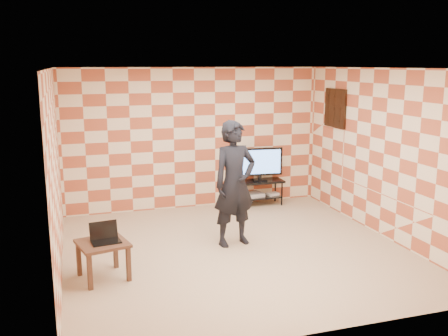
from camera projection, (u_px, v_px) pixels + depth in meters
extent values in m
plane|color=tan|center=(236.00, 250.00, 7.53)|extent=(5.00, 5.00, 0.00)
cube|color=beige|center=(195.00, 139.00, 9.59)|extent=(5.00, 0.02, 2.70)
cube|color=beige|center=(317.00, 209.00, 4.92)|extent=(5.00, 0.02, 2.70)
cube|color=beige|center=(56.00, 174.00, 6.53)|extent=(0.02, 5.00, 2.70)
cube|color=beige|center=(384.00, 154.00, 7.98)|extent=(0.02, 5.00, 2.70)
cube|color=white|center=(237.00, 68.00, 6.98)|extent=(5.00, 5.00, 0.02)
cube|color=black|center=(335.00, 108.00, 9.30)|extent=(0.04, 0.72, 0.72)
cube|color=black|center=(335.00, 108.00, 9.30)|extent=(0.04, 0.03, 0.68)
cube|color=black|center=(335.00, 108.00, 9.30)|extent=(0.04, 0.68, 0.03)
cube|color=black|center=(260.00, 181.00, 9.86)|extent=(0.93, 0.42, 0.04)
cube|color=black|center=(259.00, 197.00, 9.93)|extent=(0.84, 0.37, 0.03)
cylinder|color=black|center=(243.00, 196.00, 9.63)|extent=(0.03, 0.03, 0.50)
cylinder|color=black|center=(237.00, 192.00, 9.95)|extent=(0.03, 0.03, 0.50)
cylinder|color=black|center=(282.00, 193.00, 9.87)|extent=(0.03, 0.03, 0.50)
cylinder|color=black|center=(275.00, 189.00, 10.19)|extent=(0.03, 0.03, 0.50)
cube|color=black|center=(260.00, 180.00, 9.86)|extent=(0.28, 0.19, 0.03)
cube|color=black|center=(260.00, 177.00, 9.85)|extent=(0.07, 0.05, 0.08)
cube|color=black|center=(260.00, 162.00, 9.78)|extent=(0.90, 0.14, 0.55)
cube|color=#528BE7|center=(261.00, 162.00, 9.75)|extent=(0.80, 0.08, 0.47)
cube|color=#B2B2B4|center=(252.00, 195.00, 9.90)|extent=(0.49, 0.39, 0.07)
cube|color=silver|center=(273.00, 194.00, 10.02)|extent=(0.25, 0.20, 0.05)
cube|color=#3A2615|center=(102.00, 243.00, 6.46)|extent=(0.73, 0.73, 0.04)
cube|color=#3A2615|center=(90.00, 272.00, 6.17)|extent=(0.07, 0.07, 0.46)
cube|color=#3A2615|center=(79.00, 259.00, 6.59)|extent=(0.07, 0.07, 0.46)
cube|color=#3A2615|center=(129.00, 264.00, 6.42)|extent=(0.07, 0.07, 0.46)
cube|color=#3A2615|center=(116.00, 252.00, 6.84)|extent=(0.07, 0.07, 0.46)
cube|color=black|center=(106.00, 242.00, 6.44)|extent=(0.40, 0.30, 0.02)
cube|color=black|center=(103.00, 230.00, 6.53)|extent=(0.37, 0.11, 0.23)
imported|color=black|center=(235.00, 184.00, 7.61)|extent=(0.78, 0.59, 1.93)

